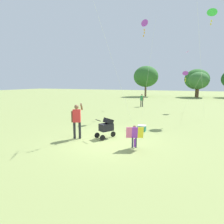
% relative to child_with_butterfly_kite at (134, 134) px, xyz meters
% --- Properties ---
extents(ground_plane, '(120.00, 120.00, 0.00)m').
position_rel_child_with_butterfly_kite_xyz_m(ground_plane, '(-1.41, 0.45, -0.60)').
color(ground_plane, '#849351').
extents(treeline_distant, '(31.03, 7.74, 5.93)m').
position_rel_child_with_butterfly_kite_xyz_m(treeline_distant, '(6.38, 31.88, 2.97)').
color(treeline_distant, brown).
rests_on(treeline_distant, ground).
extents(child_with_butterfly_kite, '(0.74, 0.48, 0.98)m').
position_rel_child_with_butterfly_kite_xyz_m(child_with_butterfly_kite, '(0.00, 0.00, 0.00)').
color(child_with_butterfly_kite, '#33384C').
rests_on(child_with_butterfly_kite, ground).
extents(person_adult_flyer, '(0.55, 0.65, 1.77)m').
position_rel_child_with_butterfly_kite_xyz_m(person_adult_flyer, '(-3.01, 0.25, 0.42)').
color(person_adult_flyer, '#232328').
rests_on(person_adult_flyer, ground).
extents(stroller, '(0.88, 1.07, 1.03)m').
position_rel_child_with_butterfly_kite_xyz_m(stroller, '(-1.70, 0.89, 0.00)').
color(stroller, black).
rests_on(stroller, ground).
extents(kite_orange_delta, '(1.49, 1.83, 7.57)m').
position_rel_child_with_butterfly_kite_xyz_m(kite_orange_delta, '(-1.61, 7.90, 6.58)').
color(kite_orange_delta, purple).
rests_on(kite_orange_delta, ground).
extents(kite_green_novelty, '(1.48, 4.19, 8.02)m').
position_rel_child_with_butterfly_kite_xyz_m(kite_green_novelty, '(3.08, 8.87, 7.09)').
color(kite_green_novelty, green).
rests_on(kite_green_novelty, ground).
extents(kite_blue_high, '(1.64, 3.80, 3.83)m').
position_rel_child_with_butterfly_kite_xyz_m(kite_blue_high, '(1.41, 11.85, 2.95)').
color(kite_blue_high, purple).
rests_on(kite_blue_high, ground).
extents(distant_kites_cluster, '(25.37, 13.41, 10.20)m').
position_rel_child_with_butterfly_kite_xyz_m(distant_kites_cluster, '(-0.99, 20.53, 12.52)').
color(distant_kites_cluster, black).
extents(person_red_shirt, '(0.44, 0.30, 1.47)m').
position_rel_child_with_butterfly_kite_xyz_m(person_red_shirt, '(-3.20, 13.92, 0.26)').
color(person_red_shirt, '#232328').
rests_on(person_red_shirt, ground).
extents(cooler_box, '(0.45, 0.33, 0.35)m').
position_rel_child_with_butterfly_kite_xyz_m(cooler_box, '(-0.42, 2.94, -0.43)').
color(cooler_box, '#288466').
rests_on(cooler_box, ground).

